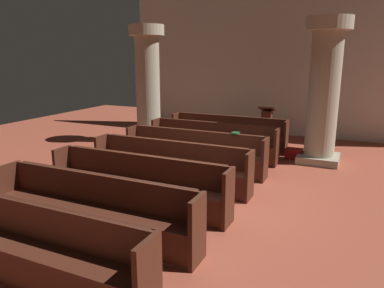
# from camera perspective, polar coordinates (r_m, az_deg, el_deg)

# --- Properties ---
(ground_plane) EXTENTS (19.20, 19.20, 0.00)m
(ground_plane) POSITION_cam_1_polar(r_m,az_deg,el_deg) (6.89, 1.14, -7.82)
(ground_plane) COLOR #9E4733
(back_wall) EXTENTS (10.00, 0.16, 4.50)m
(back_wall) POSITION_cam_1_polar(r_m,az_deg,el_deg) (12.24, 12.89, 12.03)
(back_wall) COLOR beige
(back_wall) RESTS_ON ground
(pew_row_0) EXTENTS (3.29, 0.46, 0.89)m
(pew_row_0) POSITION_cam_1_polar(r_m,az_deg,el_deg) (10.22, 5.62, 2.02)
(pew_row_0) COLOR #4C2316
(pew_row_0) RESTS_ON ground
(pew_row_1) EXTENTS (3.29, 0.46, 0.89)m
(pew_row_1) POSITION_cam_1_polar(r_m,az_deg,el_deg) (9.16, 3.26, 0.72)
(pew_row_1) COLOR #4C2316
(pew_row_1) RESTS_ON ground
(pew_row_2) EXTENTS (3.29, 0.47, 0.89)m
(pew_row_2) POSITION_cam_1_polar(r_m,az_deg,el_deg) (8.14, 0.30, -0.92)
(pew_row_2) COLOR #4C2316
(pew_row_2) RESTS_ON ground
(pew_row_3) EXTENTS (3.29, 0.46, 0.89)m
(pew_row_3) POSITION_cam_1_polar(r_m,az_deg,el_deg) (7.15, -3.49, -3.02)
(pew_row_3) COLOR #4C2316
(pew_row_3) RESTS_ON ground
(pew_row_4) EXTENTS (3.29, 0.46, 0.89)m
(pew_row_4) POSITION_cam_1_polar(r_m,az_deg,el_deg) (6.21, -8.50, -5.75)
(pew_row_4) COLOR #4C2316
(pew_row_4) RESTS_ON ground
(pew_row_5) EXTENTS (3.29, 0.47, 0.89)m
(pew_row_5) POSITION_cam_1_polar(r_m,az_deg,el_deg) (5.35, -15.27, -9.33)
(pew_row_5) COLOR #4C2316
(pew_row_5) RESTS_ON ground
(pew_row_6) EXTENTS (3.29, 0.46, 0.89)m
(pew_row_6) POSITION_cam_1_polar(r_m,az_deg,el_deg) (4.63, -24.60, -13.93)
(pew_row_6) COLOR #4C2316
(pew_row_6) RESTS_ON ground
(pillar_aisle_side) EXTENTS (1.02, 1.02, 3.39)m
(pillar_aisle_side) POSITION_cam_1_polar(r_m,az_deg,el_deg) (9.11, 19.99, 8.06)
(pillar_aisle_side) COLOR #9F967E
(pillar_aisle_side) RESTS_ON ground
(pillar_far_side) EXTENTS (1.02, 1.02, 3.39)m
(pillar_far_side) POSITION_cam_1_polar(r_m,az_deg,el_deg) (10.89, -6.95, 9.56)
(pillar_far_side) COLOR #9F967E
(pillar_far_side) RESTS_ON ground
(lectern) EXTENTS (0.48, 0.45, 1.08)m
(lectern) POSITION_cam_1_polar(r_m,az_deg,el_deg) (11.07, 11.59, 2.59)
(lectern) COLOR #411E13
(lectern) RESTS_ON ground
(hymn_book) EXTENTS (0.15, 0.20, 0.03)m
(hymn_book) POSITION_cam_1_polar(r_m,az_deg,el_deg) (7.89, 6.82, 1.72)
(hymn_book) COLOR #194723
(hymn_book) RESTS_ON pew_row_2
(kneeler_box_red) EXTENTS (0.42, 0.26, 0.27)m
(kneeler_box_red) POSITION_cam_1_polar(r_m,az_deg,el_deg) (9.46, 15.69, -1.49)
(kneeler_box_red) COLOR maroon
(kneeler_box_red) RESTS_ON ground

